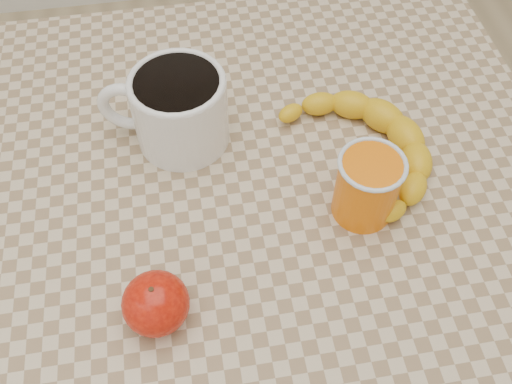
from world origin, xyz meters
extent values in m
cube|color=tan|center=(0.00, 0.00, 0.73)|extent=(0.80, 0.80, 0.04)
cube|color=#8C6847|center=(0.00, 0.00, 0.68)|extent=(0.74, 0.74, 0.06)
cylinder|color=#8C6847|center=(-0.35, 0.35, 0.35)|extent=(0.05, 0.05, 0.71)
cylinder|color=#8C6847|center=(0.35, 0.35, 0.35)|extent=(0.05, 0.05, 0.71)
cylinder|color=white|center=(-0.08, 0.12, 0.80)|extent=(0.15, 0.15, 0.10)
cylinder|color=black|center=(-0.08, 0.12, 0.84)|extent=(0.10, 0.10, 0.01)
torus|color=white|center=(-0.08, 0.12, 0.85)|extent=(0.12, 0.12, 0.01)
torus|color=white|center=(-0.14, 0.14, 0.80)|extent=(0.08, 0.03, 0.08)
cylinder|color=orange|center=(0.12, -0.03, 0.79)|extent=(0.07, 0.07, 0.09)
torus|color=silver|center=(0.12, -0.03, 0.84)|extent=(0.08, 0.08, 0.01)
ellipsoid|color=#880A04|center=(-0.12, -0.13, 0.78)|extent=(0.09, 0.09, 0.06)
cylinder|color=#382311|center=(-0.12, -0.13, 0.81)|extent=(0.01, 0.01, 0.01)
camera|label=1|loc=(-0.06, -0.39, 1.31)|focal=40.00mm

